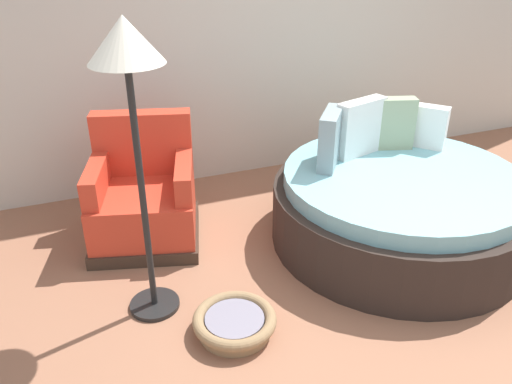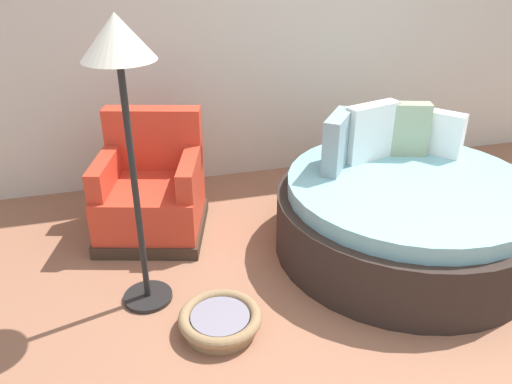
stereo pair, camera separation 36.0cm
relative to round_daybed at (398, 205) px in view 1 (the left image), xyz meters
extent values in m
cube|color=#936047|center=(-0.37, -0.72, -0.31)|extent=(8.00, 8.00, 0.02)
cube|color=beige|center=(-0.37, 1.67, 1.29)|extent=(8.00, 0.12, 3.18)
cylinder|color=#2D231E|center=(0.00, -0.02, -0.07)|extent=(1.93, 1.93, 0.46)
cylinder|color=#7AB7C1|center=(0.00, -0.02, 0.22)|extent=(1.77, 1.77, 0.12)
cube|color=white|center=(0.45, 0.37, 0.45)|extent=(0.32, 0.34, 0.35)
cube|color=#93A37F|center=(0.15, 0.45, 0.49)|extent=(0.43, 0.24, 0.42)
cube|color=white|center=(-0.12, 0.43, 0.50)|extent=(0.46, 0.23, 0.44)
cube|color=gray|center=(-0.44, 0.33, 0.49)|extent=(0.35, 0.40, 0.42)
cube|color=#38281E|center=(-1.81, 0.70, -0.25)|extent=(0.98, 0.98, 0.10)
cube|color=red|center=(-1.81, 0.70, -0.03)|extent=(0.94, 0.94, 0.34)
cube|color=red|center=(-1.73, 1.00, 0.39)|extent=(0.78, 0.36, 0.50)
cube|color=red|center=(-2.12, 0.78, 0.25)|extent=(0.30, 0.69, 0.22)
cube|color=red|center=(-1.51, 0.61, 0.25)|extent=(0.30, 0.69, 0.22)
cylinder|color=#8E704C|center=(-1.52, -0.55, -0.27)|extent=(0.44, 0.44, 0.06)
torus|color=#8E704C|center=(-1.52, -0.55, -0.20)|extent=(0.51, 0.51, 0.07)
cylinder|color=gray|center=(-1.52, -0.55, -0.21)|extent=(0.36, 0.36, 0.05)
cylinder|color=black|center=(-1.92, -0.13, -0.28)|extent=(0.32, 0.32, 0.03)
cylinder|color=black|center=(-1.92, -0.13, 0.51)|extent=(0.04, 0.04, 1.55)
cone|color=silver|center=(-1.92, -0.13, 1.40)|extent=(0.40, 0.40, 0.24)
camera|label=1|loc=(-2.27, -2.84, 1.92)|focal=36.32mm
camera|label=2|loc=(-1.93, -2.95, 1.92)|focal=36.32mm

